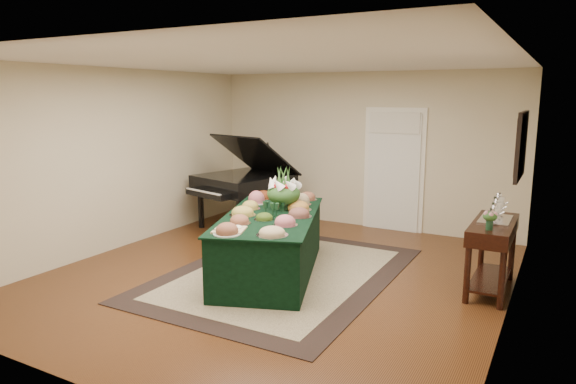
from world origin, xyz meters
The scene contains 14 objects.
ground centered at (0.00, 0.00, 0.00)m, with size 6.00×6.00×0.00m, color black.
area_rug centered at (0.05, 0.08, 0.01)m, with size 2.67×3.73×0.01m.
kitchen_doorway centered at (0.60, 2.97, 1.02)m, with size 1.05×0.07×2.10m.
buffet_table centered at (-0.10, 0.01, 0.40)m, with size 1.88×2.64×0.79m.
food_platters centered at (-0.12, 0.09, 0.84)m, with size 1.47×2.40×0.14m.
cutting_board centered at (-0.11, -0.88, 0.83)m, with size 0.44×0.44×0.10m.
green_goblets centered at (-0.04, 0.02, 0.88)m, with size 0.25×0.37×0.18m.
floral_centerpiece centered at (-0.10, 0.36, 1.07)m, with size 0.46×0.46×0.46m.
grand_piano centered at (-1.75, 1.88, 0.81)m, with size 1.73×1.84×1.65m.
wicker_basket centered at (-0.96, 1.36, 0.13)m, with size 0.43×0.43×0.27m, color olive.
mahogany_sideboard centered at (2.49, 0.75, 0.65)m, with size 0.45×1.23×0.85m.
tea_service centered at (2.50, 0.90, 0.96)m, with size 0.34×0.58×0.30m.
pink_bouquet centered at (2.50, 0.34, 0.99)m, with size 0.17×0.17×0.22m.
wall_painting centered at (2.72, 0.75, 1.75)m, with size 0.05×0.95×0.75m.
Camera 1 is at (3.17, -5.50, 2.30)m, focal length 32.00 mm.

